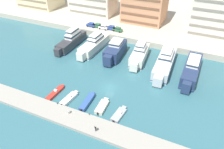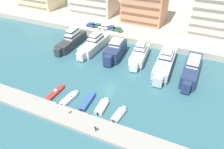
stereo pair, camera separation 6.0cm
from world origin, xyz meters
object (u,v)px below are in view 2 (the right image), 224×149
at_px(yacht_navy_center_right, 191,70).
at_px(motorboat_grey_center, 119,114).
at_px(motorboat_blue_mid_left, 87,102).
at_px(pedestrian_near_edge, 68,111).
at_px(yacht_ivory_center_left, 139,54).
at_px(pedestrian_mid_deck, 95,128).
at_px(yacht_ivory_left, 94,45).
at_px(yacht_silver_center, 165,62).
at_px(car_blue_center_left, 112,28).
at_px(car_green_center, 118,29).
at_px(yacht_navy_mid_left, 115,51).
at_px(car_green_left, 98,25).
at_px(car_white_mid_left, 104,27).
at_px(car_blue_far_left, 91,25).
at_px(yacht_charcoal_far_left, 72,40).
at_px(motorboat_white_left, 69,98).
at_px(motorboat_red_far_left, 55,93).
at_px(motorboat_cream_center_left, 102,106).

xyz_separation_m(yacht_navy_center_right, motorboat_grey_center, (-13.92, -25.33, -1.80)).
relative_size(motorboat_blue_mid_left, pedestrian_near_edge, 4.79).
relative_size(yacht_navy_center_right, motorboat_grey_center, 3.26).
height_order(yacht_ivory_center_left, pedestrian_mid_deck, yacht_ivory_center_left).
bearing_deg(motorboat_grey_center, yacht_ivory_left, 128.33).
xyz_separation_m(yacht_silver_center, car_blue_center_left, (-26.58, 16.09, 0.99)).
bearing_deg(motorboat_blue_mid_left, yacht_ivory_center_left, 78.34).
xyz_separation_m(motorboat_blue_mid_left, car_blue_center_left, (-11.72, 41.51, 2.78)).
xyz_separation_m(yacht_silver_center, pedestrian_mid_deck, (-8.06, -33.57, -0.48)).
relative_size(car_blue_center_left, pedestrian_near_edge, 2.58).
bearing_deg(car_green_center, yacht_navy_center_right, -27.23).
relative_size(yacht_navy_mid_left, pedestrian_near_edge, 9.70).
bearing_deg(yacht_ivory_left, car_green_left, 112.00).
relative_size(yacht_navy_center_right, car_white_mid_left, 4.88).
bearing_deg(yacht_navy_mid_left, yacht_ivory_center_left, 8.81).
relative_size(motorboat_grey_center, car_green_left, 1.50).
xyz_separation_m(yacht_navy_mid_left, car_white_mid_left, (-11.95, 15.15, 0.91)).
distance_m(car_blue_far_left, car_green_center, 12.40).
relative_size(yacht_silver_center, car_blue_far_left, 5.32).
bearing_deg(car_green_center, car_blue_center_left, 173.64).
xyz_separation_m(yacht_navy_mid_left, motorboat_blue_mid_left, (3.15, -25.60, -1.87)).
height_order(yacht_charcoal_far_left, yacht_navy_mid_left, yacht_charcoal_far_left).
distance_m(yacht_silver_center, yacht_navy_center_right, 8.62).
xyz_separation_m(yacht_ivory_left, car_blue_center_left, (0.60, 14.58, 1.11)).
xyz_separation_m(motorboat_white_left, car_green_center, (-3.49, 42.07, 2.83)).
height_order(yacht_ivory_center_left, motorboat_white_left, yacht_ivory_center_left).
bearing_deg(motorboat_red_far_left, car_green_left, 100.65).
xyz_separation_m(yacht_charcoal_far_left, car_blue_center_left, (10.16, 15.18, 1.03)).
height_order(yacht_ivory_center_left, motorboat_cream_center_left, yacht_ivory_center_left).
bearing_deg(motorboat_white_left, yacht_ivory_left, 104.31).
xyz_separation_m(yacht_charcoal_far_left, motorboat_white_left, (16.66, -27.22, -1.80)).
bearing_deg(car_blue_center_left, car_white_mid_left, -167.26).
distance_m(yacht_charcoal_far_left, pedestrian_mid_deck, 44.85).
relative_size(motorboat_red_far_left, motorboat_grey_center, 1.22).
relative_size(car_green_left, pedestrian_mid_deck, 2.42).
bearing_deg(pedestrian_mid_deck, yacht_ivory_left, 118.59).
bearing_deg(yacht_navy_center_right, yacht_ivory_left, 176.33).
relative_size(yacht_silver_center, pedestrian_near_edge, 13.57).
distance_m(motorboat_white_left, car_green_left, 44.21).
relative_size(yacht_navy_center_right, car_green_center, 4.77).
bearing_deg(yacht_ivory_left, motorboat_white_left, -75.69).
height_order(motorboat_red_far_left, car_green_center, car_green_center).
relative_size(motorboat_red_far_left, car_green_center, 1.79).
relative_size(motorboat_cream_center_left, car_green_left, 1.53).
xyz_separation_m(yacht_charcoal_far_left, yacht_silver_center, (36.74, -0.91, 0.04)).
height_order(yacht_ivory_left, motorboat_white_left, yacht_ivory_left).
bearing_deg(motorboat_cream_center_left, pedestrian_mid_deck, -73.73).
height_order(motorboat_blue_mid_left, motorboat_grey_center, motorboat_grey_center).
distance_m(yacht_charcoal_far_left, car_white_mid_left, 15.97).
height_order(yacht_charcoal_far_left, motorboat_blue_mid_left, yacht_charcoal_far_left).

